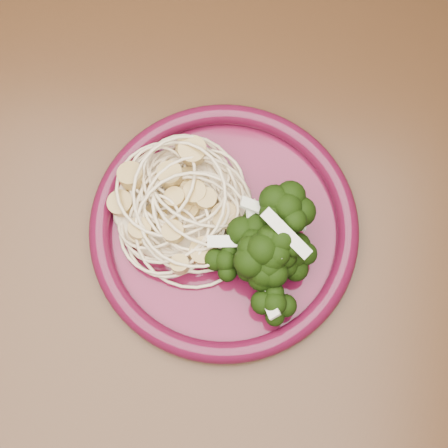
% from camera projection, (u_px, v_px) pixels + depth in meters
% --- Properties ---
extents(dining_table, '(1.20, 0.80, 0.75)m').
position_uv_depth(dining_table, '(187.00, 242.00, 0.71)').
color(dining_table, '#472814').
rests_on(dining_table, ground).
extents(dinner_plate, '(0.34, 0.34, 0.02)m').
position_uv_depth(dinner_plate, '(224.00, 227.00, 0.60)').
color(dinner_plate, '#540D24').
rests_on(dinner_plate, dining_table).
extents(spaghetti_pile, '(0.17, 0.16, 0.03)m').
position_uv_depth(spaghetti_pile, '(182.00, 202.00, 0.59)').
color(spaghetti_pile, beige).
rests_on(spaghetti_pile, dinner_plate).
extents(scallop_cluster, '(0.16, 0.16, 0.04)m').
position_uv_depth(scallop_cluster, '(179.00, 189.00, 0.56)').
color(scallop_cluster, tan).
rests_on(scallop_cluster, spaghetti_pile).
extents(broccoli_pile, '(0.14, 0.18, 0.05)m').
position_uv_depth(broccoli_pile, '(277.00, 247.00, 0.57)').
color(broccoli_pile, black).
rests_on(broccoli_pile, dinner_plate).
extents(onion_garnish, '(0.10, 0.12, 0.06)m').
position_uv_depth(onion_garnish, '(281.00, 238.00, 0.54)').
color(onion_garnish, beige).
rests_on(onion_garnish, broccoli_pile).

